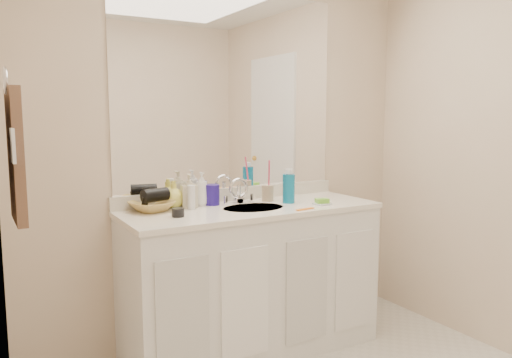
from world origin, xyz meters
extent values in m
cube|color=beige|center=(0.00, 1.30, 1.20)|extent=(2.60, 0.02, 2.40)
cube|color=beige|center=(-1.30, 0.00, 1.20)|extent=(0.02, 2.60, 2.40)
cube|color=white|center=(0.00, 1.02, 0.42)|extent=(1.50, 0.55, 0.85)
cube|color=white|center=(0.00, 1.02, 0.86)|extent=(1.52, 0.57, 0.03)
cube|color=silver|center=(0.00, 1.29, 0.92)|extent=(1.52, 0.03, 0.08)
cylinder|color=beige|center=(0.00, 1.00, 0.87)|extent=(0.37, 0.37, 0.02)
cylinder|color=silver|center=(0.00, 1.18, 0.94)|extent=(0.02, 0.02, 0.11)
cube|color=white|center=(0.00, 1.29, 1.56)|extent=(1.48, 0.01, 1.20)
cylinder|color=navy|center=(-0.17, 1.20, 0.94)|extent=(0.10, 0.10, 0.12)
cylinder|color=tan|center=(0.18, 1.15, 0.93)|extent=(0.08, 0.08, 0.10)
cylinder|color=#EB3D65|center=(0.19, 1.15, 1.03)|extent=(0.03, 0.04, 0.21)
cylinder|color=#0D72A2|center=(0.26, 1.03, 0.97)|extent=(0.09, 0.09, 0.18)
cube|color=white|center=(0.40, 0.87, 0.89)|extent=(0.10, 0.08, 0.01)
cube|color=#6DC22F|center=(0.40, 0.87, 0.90)|extent=(0.09, 0.07, 0.03)
cube|color=orange|center=(0.22, 0.80, 0.88)|extent=(0.13, 0.05, 0.01)
cylinder|color=black|center=(-0.48, 0.97, 0.90)|extent=(0.07, 0.07, 0.05)
cylinder|color=white|center=(-0.34, 1.12, 0.95)|extent=(0.06, 0.06, 0.14)
imported|color=white|center=(-0.23, 1.22, 0.98)|extent=(0.08, 0.08, 0.20)
imported|color=beige|center=(-0.32, 1.20, 0.98)|extent=(0.10, 0.11, 0.19)
imported|color=#EEE85C|center=(-0.40, 1.24, 0.96)|extent=(0.14, 0.14, 0.15)
imported|color=#AF8C46|center=(-0.55, 1.19, 0.91)|extent=(0.30, 0.30, 0.06)
cylinder|color=black|center=(-0.53, 1.19, 0.97)|extent=(0.16, 0.11, 0.08)
torus|color=silver|center=(-1.27, 0.77, 1.55)|extent=(0.01, 0.11, 0.11)
cube|color=#4B3428|center=(-1.25, 0.77, 1.25)|extent=(0.04, 0.32, 0.55)
cube|color=white|center=(-1.27, 0.57, 1.30)|extent=(0.01, 0.08, 0.13)
camera|label=1|loc=(-1.42, -1.47, 1.41)|focal=35.00mm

